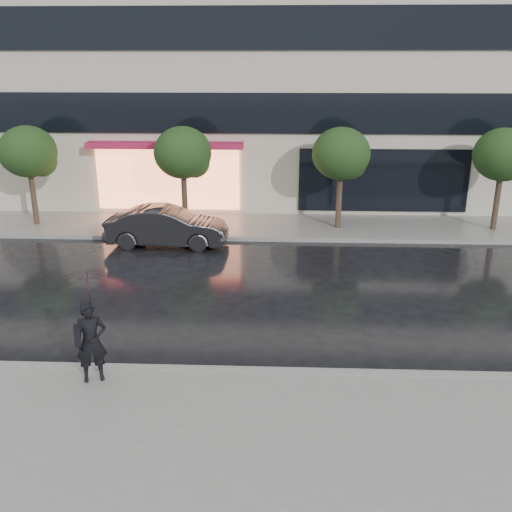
{
  "coord_description": "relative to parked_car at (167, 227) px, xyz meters",
  "views": [
    {
      "loc": [
        0.71,
        -11.61,
        6.35
      ],
      "look_at": [
        0.1,
        2.71,
        1.4
      ],
      "focal_mm": 40.0,
      "sensor_mm": 36.0,
      "label": 1
    }
  ],
  "objects": [
    {
      "name": "tree_mid_east",
      "position": [
        6.36,
        2.25,
        2.22
      ],
      "size": [
        2.2,
        2.2,
        3.99
      ],
      "color": "#33261C",
      "rests_on": "ground"
    },
    {
      "name": "sidewalk_far",
      "position": [
        3.3,
        2.47,
        -0.65
      ],
      "size": [
        60.0,
        3.5,
        0.12
      ],
      "primitive_type": "cube",
      "color": "slate",
      "rests_on": "ground"
    },
    {
      "name": "pedestrian_with_umbrella",
      "position": [
        0.29,
        -9.27,
        0.96
      ],
      "size": [
        1.19,
        1.2,
        2.39
      ],
      "rotation": [
        0.0,
        0.0,
        0.36
      ],
      "color": "black",
      "rests_on": "sidewalk_near"
    },
    {
      "name": "tree_far_west",
      "position": [
        -5.64,
        2.25,
        2.22
      ],
      "size": [
        2.2,
        2.2,
        3.99
      ],
      "color": "#33261C",
      "rests_on": "ground"
    },
    {
      "name": "curb_near",
      "position": [
        3.3,
        -8.78,
        -0.64
      ],
      "size": [
        60.0,
        0.25,
        0.14
      ],
      "primitive_type": "cube",
      "color": "gray",
      "rests_on": "ground"
    },
    {
      "name": "ground",
      "position": [
        3.3,
        -7.78,
        -0.71
      ],
      "size": [
        120.0,
        120.0,
        0.0
      ],
      "primitive_type": "plane",
      "color": "black",
      "rests_on": "ground"
    },
    {
      "name": "office_building",
      "position": [
        3.3,
        10.19,
        8.3
      ],
      "size": [
        30.0,
        12.76,
        18.0
      ],
      "color": "#BEB6A1",
      "rests_on": "ground"
    },
    {
      "name": "tree_far_east",
      "position": [
        12.36,
        2.25,
        2.22
      ],
      "size": [
        2.2,
        2.2,
        3.99
      ],
      "color": "#33261C",
      "rests_on": "ground"
    },
    {
      "name": "sidewalk_near",
      "position": [
        3.3,
        -11.03,
        -0.65
      ],
      "size": [
        60.0,
        4.5,
        0.12
      ],
      "primitive_type": "cube",
      "color": "slate",
      "rests_on": "ground"
    },
    {
      "name": "tree_mid_west",
      "position": [
        0.36,
        2.25,
        2.22
      ],
      "size": [
        2.2,
        2.2,
        3.99
      ],
      "color": "#33261C",
      "rests_on": "ground"
    },
    {
      "name": "curb_far",
      "position": [
        3.3,
        0.72,
        -0.64
      ],
      "size": [
        60.0,
        0.25,
        0.14
      ],
      "primitive_type": "cube",
      "color": "gray",
      "rests_on": "ground"
    },
    {
      "name": "parked_car",
      "position": [
        0.0,
        0.0,
        0.0
      ],
      "size": [
        4.32,
        1.59,
        1.41
      ],
      "primitive_type": "imported",
      "rotation": [
        0.0,
        0.0,
        1.55
      ],
      "color": "#232326",
      "rests_on": "ground"
    }
  ]
}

